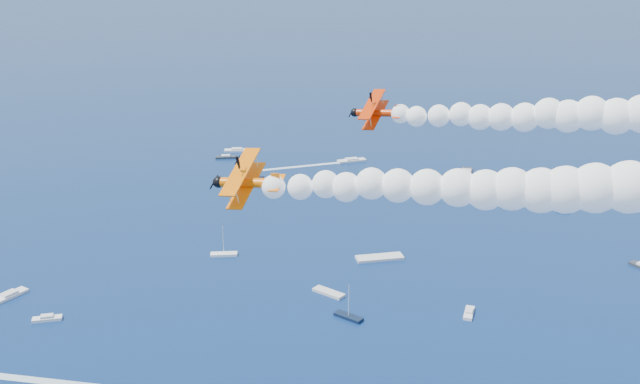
% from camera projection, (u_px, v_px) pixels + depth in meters
% --- Properties ---
extents(biplane_lead, '(7.52, 9.23, 7.39)m').
position_uv_depth(biplane_lead, '(377.00, 113.00, 97.80)').
color(biplane_lead, red).
extents(biplane_trail, '(8.50, 10.16, 8.07)m').
position_uv_depth(biplane_trail, '(248.00, 183.00, 77.89)').
color(biplane_trail, '#FF6D05').
extents(smoke_trail_lead, '(52.77, 10.01, 9.69)m').
position_uv_depth(smoke_trail_lead, '(592.00, 115.00, 88.15)').
color(smoke_trail_lead, white).
extents(smoke_trail_trail, '(52.82, 10.95, 9.69)m').
position_uv_depth(smoke_trail_trail, '(510.00, 187.00, 70.50)').
color(smoke_trail_trail, white).
extents(spectator_boats, '(227.09, 180.50, 0.70)m').
position_uv_depth(spectator_boats, '(467.00, 238.00, 208.46)').
color(spectator_boats, white).
rests_on(spectator_boats, ground).
extents(boat_wakes, '(66.09, 168.76, 0.04)m').
position_uv_depth(boat_wakes, '(130.00, 269.00, 189.99)').
color(boat_wakes, white).
rests_on(boat_wakes, ground).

